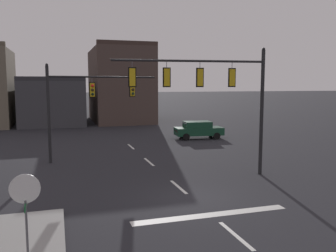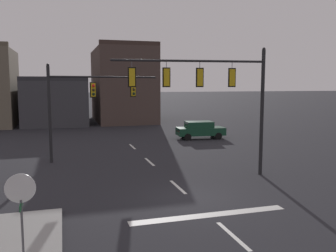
{
  "view_description": "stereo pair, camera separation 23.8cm",
  "coord_description": "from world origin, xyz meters",
  "views": [
    {
      "loc": [
        -5.61,
        -14.42,
        5.09
      ],
      "look_at": [
        0.29,
        4.71,
        2.73
      ],
      "focal_mm": 38.45,
      "sensor_mm": 36.0,
      "label": 1
    },
    {
      "loc": [
        -5.38,
        -14.49,
        5.09
      ],
      "look_at": [
        0.29,
        4.71,
        2.73
      ],
      "focal_mm": 38.45,
      "sensor_mm": 36.0,
      "label": 2
    }
  ],
  "objects": [
    {
      "name": "building_row",
      "position": [
        -5.95,
        33.93,
        4.29
      ],
      "size": [
        26.47,
        12.87,
        10.16
      ],
      "color": "#665B4C",
      "rests_on": "ground"
    },
    {
      "name": "ground_plane",
      "position": [
        0.0,
        0.0,
        0.0
      ],
      "size": [
        400.0,
        400.0,
        0.0
      ],
      "primitive_type": "plane",
      "color": "#232328"
    },
    {
      "name": "stop_bar_paint",
      "position": [
        0.0,
        -2.0,
        0.0
      ],
      "size": [
        6.4,
        0.5,
        0.01
      ],
      "primitive_type": "cube",
      "color": "silver",
      "rests_on": "ground"
    },
    {
      "name": "stop_sign",
      "position": [
        -6.47,
        -4.91,
        2.14
      ],
      "size": [
        0.76,
        0.64,
        2.83
      ],
      "color": "#56565B",
      "rests_on": "ground"
    },
    {
      "name": "lane_centreline",
      "position": [
        0.0,
        2.0,
        0.0
      ],
      "size": [
        0.16,
        26.4,
        0.01
      ],
      "color": "silver",
      "rests_on": "ground"
    },
    {
      "name": "car_lot_nearside",
      "position": [
        6.86,
        16.41,
        0.86
      ],
      "size": [
        4.57,
        2.22,
        1.61
      ],
      "color": "#143D28",
      "rests_on": "ground"
    },
    {
      "name": "signal_mast_far_side",
      "position": [
        -3.96,
        9.9,
        4.17
      ],
      "size": [
        7.37,
        1.24,
        6.36
      ],
      "color": "black",
      "rests_on": "ground"
    },
    {
      "name": "signal_mast_near_side",
      "position": [
        2.38,
        3.37,
        4.88
      ],
      "size": [
        8.29,
        1.11,
        7.05
      ],
      "color": "black",
      "rests_on": "ground"
    }
  ]
}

